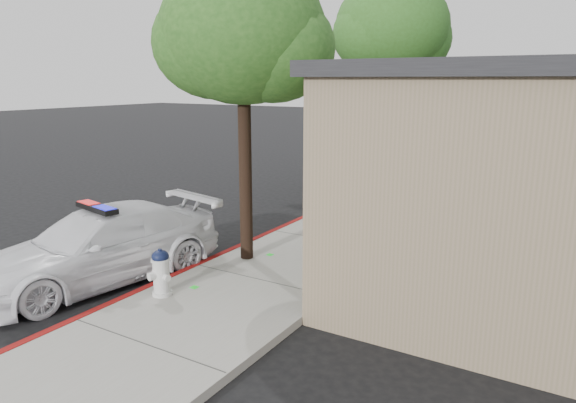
{
  "coord_description": "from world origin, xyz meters",
  "views": [
    {
      "loc": [
        7.12,
        -7.93,
        3.97
      ],
      "look_at": [
        0.48,
        3.03,
        0.97
      ],
      "focal_mm": 32.61,
      "sensor_mm": 36.0,
      "label": 1
    }
  ],
  "objects_px": {
    "fire_hydrant": "(161,272)",
    "street_tree_mid": "(392,32)",
    "police_car": "(100,246)",
    "street_tree_near": "(243,40)",
    "street_tree_far": "(407,85)"
  },
  "relations": [
    {
      "from": "street_tree_near",
      "to": "fire_hydrant",
      "type": "bearing_deg",
      "value": -93.12
    },
    {
      "from": "fire_hydrant",
      "to": "street_tree_near",
      "type": "bearing_deg",
      "value": 102.85
    },
    {
      "from": "police_car",
      "to": "street_tree_near",
      "type": "bearing_deg",
      "value": 61.45
    },
    {
      "from": "street_tree_far",
      "to": "police_car",
      "type": "bearing_deg",
      "value": -99.15
    },
    {
      "from": "fire_hydrant",
      "to": "street_tree_mid",
      "type": "height_order",
      "value": "street_tree_mid"
    },
    {
      "from": "street_tree_near",
      "to": "street_tree_far",
      "type": "distance_m",
      "value": 10.12
    },
    {
      "from": "street_tree_near",
      "to": "street_tree_far",
      "type": "bearing_deg",
      "value": 89.77
    },
    {
      "from": "street_tree_near",
      "to": "street_tree_mid",
      "type": "height_order",
      "value": "street_tree_mid"
    },
    {
      "from": "fire_hydrant",
      "to": "police_car",
      "type": "bearing_deg",
      "value": -169.35
    },
    {
      "from": "police_car",
      "to": "street_tree_mid",
      "type": "height_order",
      "value": "street_tree_mid"
    },
    {
      "from": "street_tree_near",
      "to": "street_tree_mid",
      "type": "relative_size",
      "value": 0.87
    },
    {
      "from": "police_car",
      "to": "street_tree_near",
      "type": "xyz_separation_m",
      "value": [
        1.95,
        2.29,
        4.01
      ]
    },
    {
      "from": "fire_hydrant",
      "to": "street_tree_mid",
      "type": "relative_size",
      "value": 0.12
    },
    {
      "from": "police_car",
      "to": "fire_hydrant",
      "type": "bearing_deg",
      "value": 6.54
    },
    {
      "from": "police_car",
      "to": "street_tree_mid",
      "type": "relative_size",
      "value": 0.76
    }
  ]
}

